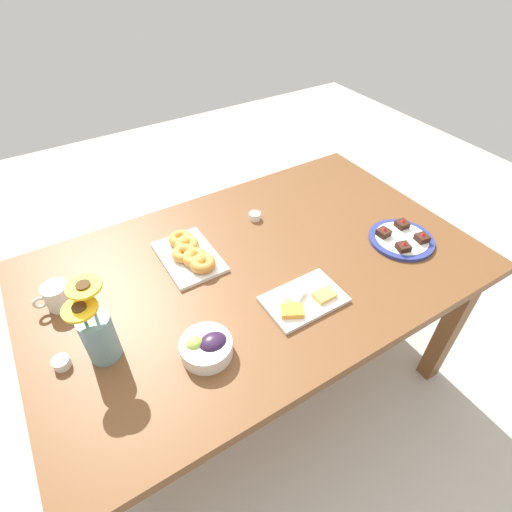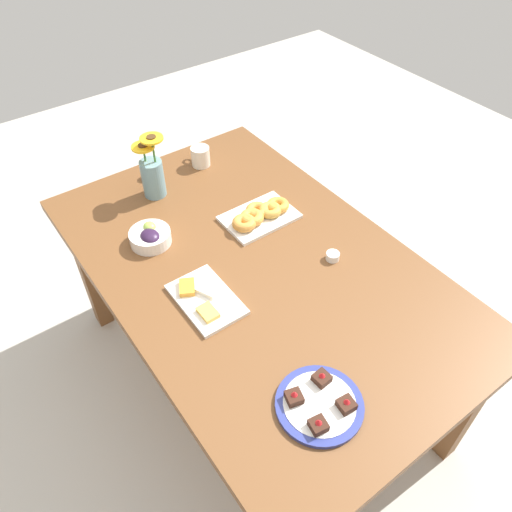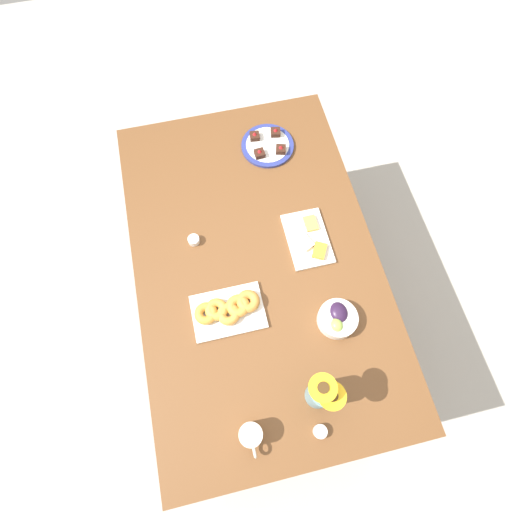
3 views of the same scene
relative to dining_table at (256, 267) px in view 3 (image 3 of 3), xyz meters
name	(u,v)px [view 3 (image 3 of 3)]	position (x,y,z in m)	size (l,w,h in m)	color
ground_plane	(256,307)	(0.00, 0.00, -0.65)	(6.00, 6.00, 0.00)	#B7B2A8
dining_table	(256,267)	(0.00, 0.00, 0.00)	(1.60, 1.00, 0.74)	brown
coffee_mug	(251,435)	(0.64, -0.17, 0.13)	(0.12, 0.08, 0.09)	silver
grape_bowl	(337,318)	(0.32, 0.25, 0.12)	(0.15, 0.15, 0.07)	white
cheese_platter	(308,239)	(-0.04, 0.23, 0.10)	(0.26, 0.17, 0.03)	white
croissant_platter	(228,310)	(0.19, -0.15, 0.11)	(0.19, 0.29, 0.05)	white
jam_cup_honey	(320,432)	(0.68, 0.07, 0.10)	(0.05, 0.05, 0.03)	white
jam_cup_berry	(194,240)	(-0.14, -0.24, 0.10)	(0.05, 0.05, 0.03)	white
dessert_plate	(268,145)	(-0.54, 0.18, 0.10)	(0.24, 0.24, 0.05)	navy
flower_vase	(321,394)	(0.57, 0.10, 0.18)	(0.12, 0.12, 0.27)	#6B939E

